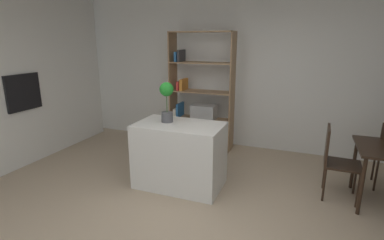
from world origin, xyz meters
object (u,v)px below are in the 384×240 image
at_px(kitchen_island, 180,155).
at_px(potted_plant_on_island, 167,99).
at_px(dining_chair_island_side, 335,157).
at_px(built_in_oven, 23,92).
at_px(open_bookshelf, 199,99).

relative_size(kitchen_island, potted_plant_on_island, 2.14).
distance_m(kitchen_island, potted_plant_on_island, 0.79).
bearing_deg(dining_chair_island_side, built_in_oven, 99.99).
bearing_deg(potted_plant_on_island, dining_chair_island_side, 10.36).
bearing_deg(open_bookshelf, built_in_oven, -142.12).
height_order(kitchen_island, dining_chair_island_side, dining_chair_island_side).
xyz_separation_m(open_bookshelf, dining_chair_island_side, (2.25, -1.15, -0.37)).
bearing_deg(built_in_oven, dining_chair_island_side, 7.69).
bearing_deg(dining_chair_island_side, kitchen_island, 104.79).
height_order(kitchen_island, open_bookshelf, open_bookshelf).
distance_m(built_in_oven, potted_plant_on_island, 2.38).
height_order(open_bookshelf, dining_chair_island_side, open_bookshelf).
height_order(built_in_oven, kitchen_island, built_in_oven).
xyz_separation_m(kitchen_island, dining_chair_island_side, (1.95, 0.43, 0.10)).
bearing_deg(open_bookshelf, kitchen_island, -79.26).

